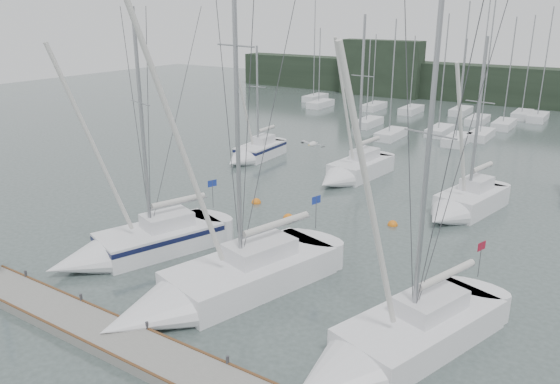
{
  "coord_description": "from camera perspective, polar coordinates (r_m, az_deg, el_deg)",
  "views": [
    {
      "loc": [
        12.5,
        -16.66,
        12.27
      ],
      "look_at": [
        -1.73,
        5.0,
        3.56
      ],
      "focal_mm": 35.0,
      "sensor_mm": 36.0,
      "label": 1
    }
  ],
  "objects": [
    {
      "name": "seagull",
      "position": [
        19.32,
        3.43,
        5.03
      ],
      "size": [
        0.94,
        0.43,
        0.19
      ],
      "rotation": [
        0.0,
        0.0,
        -0.15
      ],
      "color": "silver",
      "rests_on": "ground"
    },
    {
      "name": "sailboat_near_right",
      "position": [
        20.89,
        10.74,
        -15.87
      ],
      "size": [
        5.98,
        10.41,
        14.09
      ],
      "rotation": [
        0.0,
        0.0,
        -0.32
      ],
      "color": "silver",
      "rests_on": "ground"
    },
    {
      "name": "sailboat_mid_c",
      "position": [
        35.79,
        18.36,
        -1.4
      ],
      "size": [
        4.05,
        7.67,
        11.61
      ],
      "rotation": [
        0.0,
        0.0,
        -0.21
      ],
      "color": "silver",
      "rests_on": "ground"
    },
    {
      "name": "sailboat_near_left",
      "position": [
        29.34,
        -15.55,
        -5.57
      ],
      "size": [
        5.86,
        9.49,
        13.43
      ],
      "rotation": [
        0.0,
        0.0,
        -0.34
      ],
      "color": "silver",
      "rests_on": "ground"
    },
    {
      "name": "sailboat_mid_a",
      "position": [
        46.64,
        -2.89,
        4.03
      ],
      "size": [
        2.66,
        7.12,
        10.21
      ],
      "rotation": [
        0.0,
        0.0,
        0.04
      ],
      "color": "silver",
      "rests_on": "ground"
    },
    {
      "name": "far_building_left",
      "position": [
        83.67,
        10.53,
        12.61
      ],
      "size": [
        12.0,
        3.0,
        8.0
      ],
      "primitive_type": "cube",
      "color": "black",
      "rests_on": "ground"
    },
    {
      "name": "buoy_b",
      "position": [
        33.34,
        11.68,
        -3.42
      ],
      "size": [
        0.6,
        0.6,
        0.6
      ],
      "primitive_type": "sphere",
      "color": "orange",
      "rests_on": "ground"
    },
    {
      "name": "ground",
      "position": [
        24.17,
        -3.14,
        -11.95
      ],
      "size": [
        160.0,
        160.0,
        0.0
      ],
      "primitive_type": "plane",
      "color": "#404E4B",
      "rests_on": "ground"
    },
    {
      "name": "buoy_c",
      "position": [
        36.39,
        -2.5,
        -1.14
      ],
      "size": [
        0.64,
        0.64,
        0.64
      ],
      "primitive_type": "sphere",
      "color": "orange",
      "rests_on": "ground"
    },
    {
      "name": "sailboat_mid_b",
      "position": [
        41.37,
        7.33,
        2.05
      ],
      "size": [
        3.49,
        8.15,
        12.76
      ],
      "rotation": [
        0.0,
        0.0,
        -0.11
      ],
      "color": "silver",
      "rests_on": "ground"
    },
    {
      "name": "far_treeline",
      "position": [
        80.24,
        24.47,
        9.96
      ],
      "size": [
        90.0,
        4.0,
        5.0
      ],
      "primitive_type": "cube",
      "color": "black",
      "rests_on": "ground"
    },
    {
      "name": "mast_forest",
      "position": [
        61.77,
        23.89,
        5.97
      ],
      "size": [
        53.02,
        26.31,
        13.6
      ],
      "color": "silver",
      "rests_on": "ground"
    },
    {
      "name": "sailboat_near_center",
      "position": [
        24.4,
        -7.78,
        -10.13
      ],
      "size": [
        6.45,
        11.84,
        18.52
      ],
      "rotation": [
        0.0,
        0.0,
        -0.28
      ],
      "color": "silver",
      "rests_on": "ground"
    },
    {
      "name": "dock",
      "position": [
        20.92,
        -11.66,
        -17.09
      ],
      "size": [
        24.0,
        2.0,
        0.4
      ],
      "primitive_type": "cube",
      "color": "slate",
      "rests_on": "ground"
    },
    {
      "name": "buoy_a",
      "position": [
        33.61,
        0.87,
        -2.83
      ],
      "size": [
        0.68,
        0.68,
        0.68
      ],
      "primitive_type": "sphere",
      "color": "orange",
      "rests_on": "ground"
    }
  ]
}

